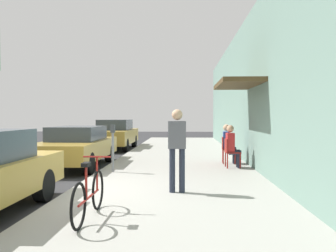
# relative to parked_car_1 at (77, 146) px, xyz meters

# --- Properties ---
(ground_plane) EXTENTS (60.00, 60.00, 0.00)m
(ground_plane) POSITION_rel_parked_car_1_xyz_m (1.10, -4.10, -0.70)
(ground_plane) COLOR #2D2D30
(sidewalk_slab) EXTENTS (4.50, 32.00, 0.12)m
(sidewalk_slab) POSITION_rel_parked_car_1_xyz_m (3.35, -2.10, -0.64)
(sidewalk_slab) COLOR #9E9B93
(sidewalk_slab) RESTS_ON ground_plane
(building_facade) EXTENTS (1.40, 32.00, 4.96)m
(building_facade) POSITION_rel_parked_car_1_xyz_m (5.74, -2.09, 1.78)
(building_facade) COLOR gray
(building_facade) RESTS_ON ground_plane
(parked_car_1) EXTENTS (1.80, 4.40, 1.34)m
(parked_car_1) POSITION_rel_parked_car_1_xyz_m (0.00, 0.00, 0.00)
(parked_car_1) COLOR #A58433
(parked_car_1) RESTS_ON ground_plane
(parked_car_2) EXTENTS (1.80, 4.40, 1.50)m
(parked_car_2) POSITION_rel_parked_car_1_xyz_m (0.00, 6.19, 0.07)
(parked_car_2) COLOR #A58433
(parked_car_2) RESTS_ON ground_plane
(parking_meter) EXTENTS (0.12, 0.10, 1.32)m
(parking_meter) POSITION_rel_parked_car_1_xyz_m (1.55, -1.64, 0.19)
(parking_meter) COLOR slate
(parking_meter) RESTS_ON sidewalk_slab
(bicycle_0) EXTENTS (0.46, 1.71, 0.90)m
(bicycle_0) POSITION_rel_parked_car_1_xyz_m (2.11, -6.02, -0.22)
(bicycle_0) COLOR black
(bicycle_0) RESTS_ON sidewalk_slab
(cafe_chair_0) EXTENTS (0.46, 0.46, 0.87)m
(cafe_chair_0) POSITION_rel_parked_car_1_xyz_m (4.93, -0.66, -0.08)
(cafe_chair_0) COLOR maroon
(cafe_chair_0) RESTS_ON sidewalk_slab
(seated_patron_0) EXTENTS (0.44, 0.37, 1.29)m
(seated_patron_0) POSITION_rel_parked_car_1_xyz_m (4.99, -0.66, 0.11)
(seated_patron_0) COLOR #232838
(seated_patron_0) RESTS_ON sidewalk_slab
(cafe_chair_1) EXTENTS (0.47, 0.47, 0.87)m
(cafe_chair_1) POSITION_rel_parked_car_1_xyz_m (4.93, 0.28, -0.08)
(cafe_chair_1) COLOR maroon
(cafe_chair_1) RESTS_ON sidewalk_slab
(seated_patron_1) EXTENTS (0.44, 0.38, 1.29)m
(seated_patron_1) POSITION_rel_parked_car_1_xyz_m (4.99, 0.28, 0.11)
(seated_patron_1) COLOR #232838
(seated_patron_1) RESTS_ON sidewalk_slab
(pedestrian_standing) EXTENTS (0.36, 0.22, 1.70)m
(pedestrian_standing) POSITION_rel_parked_car_1_xyz_m (3.40, -4.14, 0.42)
(pedestrian_standing) COLOR #232838
(pedestrian_standing) RESTS_ON sidewalk_slab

